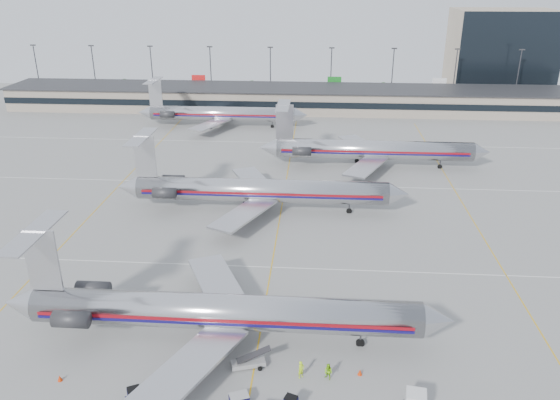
{
  "coord_description": "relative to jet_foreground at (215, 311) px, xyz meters",
  "views": [
    {
      "loc": [
        5.55,
        -52.04,
        35.73
      ],
      "look_at": [
        0.27,
        22.03,
        4.5
      ],
      "focal_mm": 35.0,
      "sensor_mm": 36.0,
      "label": 1
    }
  ],
  "objects": [
    {
      "name": "jet_back_row",
      "position": [
        -14.41,
        84.07,
        -0.2
      ],
      "size": [
        42.14,
        25.92,
        11.52
      ],
      "color": "silver",
      "rests_on": "ground"
    },
    {
      "name": "belt_loader",
      "position": [
        3.9,
        -4.02,
        -2.99
      ],
      "size": [
        4.03,
        2.09,
        2.06
      ],
      "rotation": [
        0.0,
        0.0,
        0.29
      ],
      "color": "gray",
      "rests_on": "ground"
    },
    {
      "name": "cone_left",
      "position": [
        -13.68,
        -7.27,
        -3.23
      ],
      "size": [
        0.55,
        0.55,
        0.62
      ],
      "primitive_type": "cone",
      "rotation": [
        0.0,
        0.0,
        -0.23
      ],
      "color": "red",
      "rests_on": "ground"
    },
    {
      "name": "ramp_worker_near",
      "position": [
        9.01,
        -5.16,
        -2.64
      ],
      "size": [
        0.77,
        0.77,
        1.81
      ],
      "primitive_type": "imported",
      "rotation": [
        0.0,
        0.0,
        0.78
      ],
      "color": "#BEF116",
      "rests_on": "ground"
    },
    {
      "name": "jet_second_row",
      "position": [
        0.35,
        33.61,
        0.0
      ],
      "size": [
        46.73,
        27.52,
        12.23
      ],
      "color": "silver",
      "rests_on": "ground"
    },
    {
      "name": "ground",
      "position": [
        4.41,
        5.49,
        -3.55
      ],
      "size": [
        260.0,
        260.0,
        0.0
      ],
      "primitive_type": "plane",
      "color": "gray",
      "rests_on": "ground"
    },
    {
      "name": "jet_third_row",
      "position": [
        20.06,
        56.42,
        0.01
      ],
      "size": [
        44.83,
        27.57,
        12.26
      ],
      "color": "silver",
      "rests_on": "ground"
    },
    {
      "name": "tug_left",
      "position": [
        -5.48,
        -9.69,
        -2.75
      ],
      "size": [
        2.39,
        1.9,
        1.74
      ],
      "rotation": [
        0.0,
        0.0,
        0.46
      ],
      "color": "#0B0A37",
      "rests_on": "ground"
    },
    {
      "name": "light_mast_row",
      "position": [
        4.41,
        117.49,
        5.04
      ],
      "size": [
        163.6,
        0.4,
        15.28
      ],
      "color": "#38383D",
      "rests_on": "ground"
    },
    {
      "name": "cone_right",
      "position": [
        14.64,
        -4.42,
        -3.23
      ],
      "size": [
        0.5,
        0.5,
        0.63
      ],
      "primitive_type": "cone",
      "rotation": [
        0.0,
        0.0,
        0.09
      ],
      "color": "red",
      "rests_on": "ground"
    },
    {
      "name": "cart_inner",
      "position": [
        3.63,
        -8.99,
        -3.04
      ],
      "size": [
        1.99,
        1.7,
        0.96
      ],
      "rotation": [
        0.0,
        0.0,
        0.38
      ],
      "color": "#0B0A37",
      "rests_on": "ground"
    },
    {
      "name": "distant_building",
      "position": [
        66.41,
        133.49,
        8.95
      ],
      "size": [
        30.0,
        20.0,
        25.0
      ],
      "primitive_type": "cube",
      "color": "tan",
      "rests_on": "ground"
    },
    {
      "name": "ramp_worker_far",
      "position": [
        11.59,
        -5.24,
        -2.69
      ],
      "size": [
        1.05,
        1.01,
        1.71
      ],
      "primitive_type": "imported",
      "rotation": [
        0.0,
        0.0,
        -0.64
      ],
      "color": "#77C212",
      "rests_on": "ground"
    },
    {
      "name": "apron_markings",
      "position": [
        4.41,
        15.49,
        -3.54
      ],
      "size": [
        160.0,
        0.15,
        0.02
      ],
      "primitive_type": "cube",
      "color": "silver",
      "rests_on": "ground"
    },
    {
      "name": "jet_foreground",
      "position": [
        0.0,
        0.0,
        0.0
      ],
      "size": [
        46.68,
        27.48,
        12.22
      ],
      "color": "silver",
      "rests_on": "ground"
    },
    {
      "name": "terminal",
      "position": [
        4.41,
        103.46,
        -0.39
      ],
      "size": [
        162.0,
        17.0,
        6.25
      ],
      "color": "gray",
      "rests_on": "ground"
    }
  ]
}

